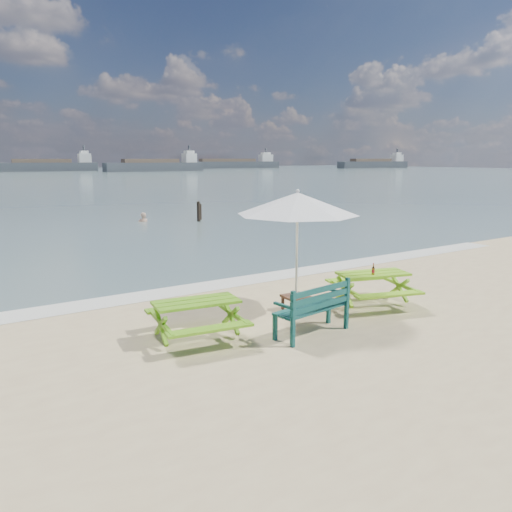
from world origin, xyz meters
TOP-DOWN VIEW (x-y plane):
  - foam_strip at (0.00, 4.60)m, footprint 22.00×0.90m
  - picnic_table_left at (-2.31, 1.40)m, footprint 1.69×1.83m
  - picnic_table_right at (1.87, 1.21)m, footprint 1.94×2.05m
  - park_bench at (-0.44, 0.48)m, footprint 1.59×0.72m
  - side_table at (0.20, 1.79)m, footprint 0.54×0.54m
  - patio_umbrella at (0.20, 1.79)m, footprint 2.70×2.70m
  - beer_bottle at (1.72, 1.07)m, footprint 0.06×0.06m
  - swimmer at (2.92, 18.01)m, footprint 0.62×0.45m
  - mooring_pilings at (5.48, 16.75)m, footprint 0.56×0.76m
  - cargo_ships at (51.09, 122.30)m, footprint 158.49×32.54m

SIDE VIEW (x-z plane):
  - swimmer at x=2.92m, z-range -1.12..0.47m
  - foam_strip at x=0.00m, z-range 0.00..0.01m
  - side_table at x=0.20m, z-range 0.01..0.33m
  - park_bench at x=-0.44m, z-range -0.18..0.76m
  - picnic_table_left at x=-2.31m, z-range -0.01..0.70m
  - picnic_table_right at x=1.87m, z-range -0.01..0.71m
  - mooring_pilings at x=5.48m, z-range -0.24..0.98m
  - beer_bottle at x=1.72m, z-range 0.68..0.93m
  - cargo_ships at x=51.09m, z-range -1.02..3.38m
  - patio_umbrella at x=0.20m, z-range 1.02..3.51m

